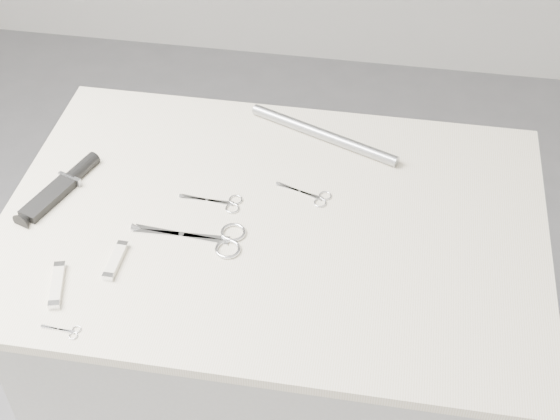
% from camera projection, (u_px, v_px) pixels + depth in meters
% --- Properties ---
extents(plinth, '(0.90, 0.60, 0.90)m').
position_uv_depth(plinth, '(274.00, 368.00, 1.76)').
color(plinth, '#B5B5B3').
rests_on(plinth, ground).
extents(display_board, '(1.00, 0.70, 0.02)m').
position_uv_depth(display_board, '(273.00, 223.00, 1.44)').
color(display_board, beige).
rests_on(display_board, plinth).
extents(large_shears, '(0.20, 0.09, 0.01)m').
position_uv_depth(large_shears, '(213.00, 238.00, 1.39)').
color(large_shears, silver).
rests_on(large_shears, display_board).
extents(embroidery_scissors_a, '(0.12, 0.05, 0.00)m').
position_uv_depth(embroidery_scissors_a, '(222.00, 202.00, 1.46)').
color(embroidery_scissors_a, silver).
rests_on(embroidery_scissors_a, display_board).
extents(embroidery_scissors_b, '(0.11, 0.06, 0.00)m').
position_uv_depth(embroidery_scissors_b, '(312.00, 196.00, 1.48)').
color(embroidery_scissors_b, silver).
rests_on(embroidery_scissors_b, display_board).
extents(tiny_scissors, '(0.07, 0.03, 0.00)m').
position_uv_depth(tiny_scissors, '(66.00, 331.00, 1.24)').
color(tiny_scissors, silver).
rests_on(tiny_scissors, display_board).
extents(sheathed_knife, '(0.09, 0.20, 0.03)m').
position_uv_depth(sheathed_knife, '(64.00, 185.00, 1.49)').
color(sheathed_knife, black).
rests_on(sheathed_knife, display_board).
extents(pocket_knife_a, '(0.02, 0.09, 0.01)m').
position_uv_depth(pocket_knife_a, '(116.00, 261.00, 1.35)').
color(pocket_knife_a, silver).
rests_on(pocket_knife_a, display_board).
extents(pocket_knife_b, '(0.05, 0.10, 0.01)m').
position_uv_depth(pocket_knife_b, '(57.00, 285.00, 1.31)').
color(pocket_knife_b, silver).
rests_on(pocket_knife_b, display_board).
extents(metal_rail, '(0.32, 0.15, 0.02)m').
position_uv_depth(metal_rail, '(323.00, 134.00, 1.60)').
color(metal_rail, gray).
rests_on(metal_rail, display_board).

